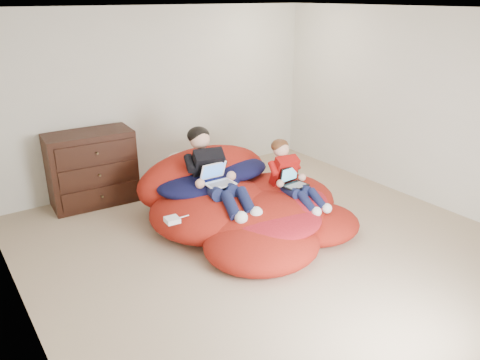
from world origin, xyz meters
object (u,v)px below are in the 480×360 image
(beanbag_pile, at_px, (244,205))
(older_boy, at_px, (213,169))
(dresser, at_px, (92,168))
(laptop_black, at_px, (293,180))
(younger_boy, at_px, (291,174))
(laptop_white, at_px, (217,178))

(beanbag_pile, bearing_deg, older_boy, 148.09)
(dresser, xyz_separation_m, laptop_black, (1.79, -1.97, 0.06))
(younger_boy, bearing_deg, dresser, 132.89)
(dresser, distance_m, beanbag_pile, 2.12)
(younger_boy, relative_size, laptop_white, 2.87)
(dresser, bearing_deg, beanbag_pile, -52.22)
(beanbag_pile, bearing_deg, younger_boy, -27.53)
(older_boy, bearing_deg, dresser, 123.60)
(beanbag_pile, bearing_deg, laptop_white, 161.01)
(younger_boy, distance_m, laptop_black, 0.08)
(dresser, xyz_separation_m, older_boy, (0.98, -1.47, 0.23))
(dresser, relative_size, younger_boy, 1.20)
(younger_boy, bearing_deg, laptop_white, 155.65)
(dresser, distance_m, older_boy, 1.78)
(beanbag_pile, xyz_separation_m, younger_boy, (0.50, -0.26, 0.38))
(older_boy, xyz_separation_m, younger_boy, (0.81, -0.46, -0.09))
(younger_boy, xyz_separation_m, laptop_black, (0.00, -0.04, -0.07))
(older_boy, relative_size, laptop_white, 3.82)
(dresser, height_order, beanbag_pile, dresser)
(dresser, bearing_deg, older_boy, -56.40)
(beanbag_pile, height_order, older_boy, older_boy)
(dresser, bearing_deg, laptop_black, -47.70)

